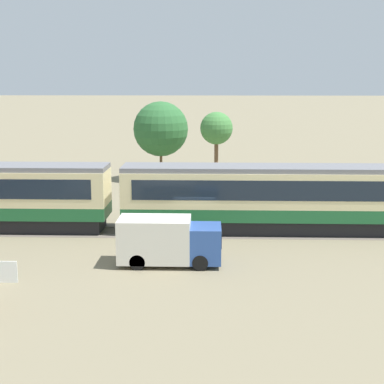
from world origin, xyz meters
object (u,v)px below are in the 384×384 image
at_px(yard_tree_0, 161,129).
at_px(delivery_truck_blue, 168,241).
at_px(yard_tree_2, 216,129).
at_px(passenger_train, 120,195).

bearing_deg(yard_tree_0, delivery_truck_blue, -84.39).
bearing_deg(yard_tree_0, yard_tree_2, -32.40).
bearing_deg(yard_tree_2, delivery_truck_blue, -96.79).
bearing_deg(passenger_train, yard_tree_0, 87.00).
bearing_deg(delivery_truck_blue, yard_tree_0, 95.61).
relative_size(passenger_train, delivery_truck_blue, 14.45).
bearing_deg(passenger_train, yard_tree_2, 68.40).
distance_m(yard_tree_0, yard_tree_2, 6.13).
bearing_deg(delivery_truck_blue, passenger_train, 117.41).
relative_size(delivery_truck_blue, yard_tree_0, 0.71).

